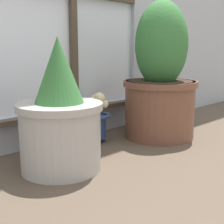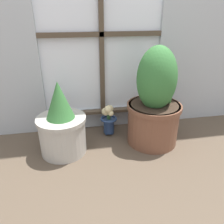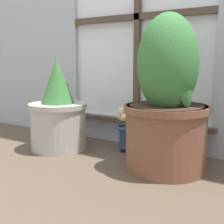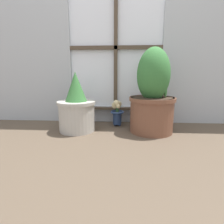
{
  "view_description": "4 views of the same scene",
  "coord_description": "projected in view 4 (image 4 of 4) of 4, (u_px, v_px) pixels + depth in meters",
  "views": [
    {
      "loc": [
        -1.03,
        -0.8,
        0.47
      ],
      "look_at": [
        -0.01,
        0.23,
        0.18
      ],
      "focal_mm": 50.0,
      "sensor_mm": 36.0,
      "label": 1
    },
    {
      "loc": [
        -0.23,
        -1.16,
        0.93
      ],
      "look_at": [
        0.04,
        0.29,
        0.23
      ],
      "focal_mm": 35.0,
      "sensor_mm": 36.0,
      "label": 2
    },
    {
      "loc": [
        0.91,
        -1.12,
        0.51
      ],
      "look_at": [
        -0.02,
        0.28,
        0.24
      ],
      "focal_mm": 50.0,
      "sensor_mm": 36.0,
      "label": 3
    },
    {
      "loc": [
        0.08,
        -1.31,
        0.5
      ],
      "look_at": [
        -0.02,
        0.28,
        0.16
      ],
      "focal_mm": 28.0,
      "sensor_mm": 36.0,
      "label": 4
    }
  ],
  "objects": [
    {
      "name": "ground_plane",
      "position": [
        112.0,
        139.0,
        1.39
      ],
      "size": [
        10.0,
        10.0,
        0.0
      ],
      "primitive_type": "plane",
      "color": "brown"
    },
    {
      "name": "potted_plant_right",
      "position": [
        152.0,
        97.0,
        1.51
      ],
      "size": [
        0.4,
        0.4,
        0.72
      ],
      "color": "brown",
      "rests_on": "ground_plane"
    },
    {
      "name": "flower_vase",
      "position": [
        117.0,
        111.0,
        1.72
      ],
      "size": [
        0.13,
        0.13,
        0.26
      ],
      "color": "navy",
      "rests_on": "ground_plane"
    },
    {
      "name": "potted_plant_left",
      "position": [
        77.0,
        108.0,
        1.56
      ],
      "size": [
        0.34,
        0.34,
        0.52
      ],
      "color": "#B7B2A8",
      "rests_on": "ground_plane"
    }
  ]
}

